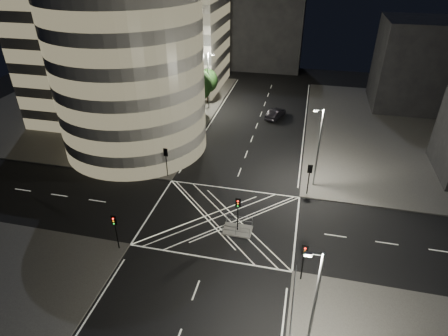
% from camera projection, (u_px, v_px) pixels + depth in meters
% --- Properties ---
extents(ground, '(120.00, 120.00, 0.00)m').
position_uv_depth(ground, '(222.00, 219.00, 40.81)').
color(ground, black).
rests_on(ground, ground).
extents(sidewalk_far_left, '(42.00, 42.00, 0.15)m').
position_uv_depth(sidewalk_far_left, '(103.00, 106.00, 68.87)').
color(sidewalk_far_left, '#494644').
rests_on(sidewalk_far_left, ground).
extents(sidewalk_far_right, '(42.00, 42.00, 0.15)m').
position_uv_depth(sidewalk_far_right, '(445.00, 138.00, 57.72)').
color(sidewalk_far_right, '#494644').
rests_on(sidewalk_far_right, ground).
extents(central_island, '(3.00, 2.00, 0.15)m').
position_uv_depth(central_island, '(237.00, 230.00, 39.13)').
color(central_island, slate).
rests_on(central_island, ground).
extents(office_tower_curved, '(30.00, 29.00, 27.20)m').
position_uv_depth(office_tower_curved, '(112.00, 50.00, 53.89)').
color(office_tower_curved, gray).
rests_on(office_tower_curved, sidewalk_far_left).
extents(office_block_rear, '(24.00, 16.00, 22.00)m').
position_uv_depth(office_block_rear, '(163.00, 29.00, 74.32)').
color(office_block_rear, gray).
rests_on(office_block_rear, sidewalk_far_left).
extents(building_right_far, '(14.00, 12.00, 15.00)m').
position_uv_depth(building_right_far, '(419.00, 65.00, 65.24)').
color(building_right_far, black).
rests_on(building_right_far, sidewalk_far_right).
extents(building_far_end, '(18.00, 8.00, 18.00)m').
position_uv_depth(building_far_end, '(263.00, 29.00, 85.33)').
color(building_far_end, black).
rests_on(building_far_end, ground).
extents(tree_a, '(3.76, 3.76, 6.62)m').
position_uv_depth(tree_a, '(159.00, 136.00, 47.97)').
color(tree_a, black).
rests_on(tree_a, sidewalk_far_left).
extents(tree_b, '(5.06, 5.06, 7.76)m').
position_uv_depth(tree_b, '(174.00, 115.00, 52.76)').
color(tree_b, black).
rests_on(tree_b, sidewalk_far_left).
extents(tree_c, '(4.07, 4.07, 7.26)m').
position_uv_depth(tree_c, '(187.00, 100.00, 57.74)').
color(tree_c, black).
rests_on(tree_c, sidewalk_far_left).
extents(tree_d, '(4.71, 4.71, 8.03)m').
position_uv_depth(tree_d, '(198.00, 85.00, 62.54)').
color(tree_d, black).
rests_on(tree_d, sidewalk_far_left).
extents(tree_e, '(3.81, 3.81, 6.37)m').
position_uv_depth(tree_e, '(207.00, 81.00, 68.13)').
color(tree_e, black).
rests_on(tree_e, sidewalk_far_left).
extents(traffic_signal_fl, '(0.55, 0.22, 4.00)m').
position_uv_depth(traffic_signal_fl, '(166.00, 157.00, 46.67)').
color(traffic_signal_fl, black).
rests_on(traffic_signal_fl, sidewalk_far_left).
extents(traffic_signal_nl, '(0.55, 0.22, 4.00)m').
position_uv_depth(traffic_signal_nl, '(115.00, 226.00, 35.32)').
color(traffic_signal_nl, black).
rests_on(traffic_signal_nl, sidewalk_near_left).
extents(traffic_signal_fr, '(0.55, 0.22, 4.00)m').
position_uv_depth(traffic_signal_fr, '(309.00, 174.00, 43.28)').
color(traffic_signal_fr, black).
rests_on(traffic_signal_fr, sidewalk_far_right).
extents(traffic_signal_nr, '(0.55, 0.22, 4.00)m').
position_uv_depth(traffic_signal_nr, '(304.00, 256.00, 31.94)').
color(traffic_signal_nr, black).
rests_on(traffic_signal_nr, sidewalk_near_right).
extents(traffic_signal_island, '(0.55, 0.22, 4.00)m').
position_uv_depth(traffic_signal_island, '(238.00, 208.00, 37.67)').
color(traffic_signal_island, black).
rests_on(traffic_signal_island, central_island).
extents(street_lamp_left_near, '(1.25, 0.25, 10.00)m').
position_uv_depth(street_lamp_left_near, '(174.00, 121.00, 49.77)').
color(street_lamp_left_near, slate).
rests_on(street_lamp_left_near, sidewalk_far_left).
extents(street_lamp_left_far, '(1.25, 0.25, 10.00)m').
position_uv_depth(street_lamp_left_far, '(209.00, 80.00, 64.79)').
color(street_lamp_left_far, slate).
rests_on(street_lamp_left_far, sidewalk_far_left).
extents(street_lamp_right_far, '(1.25, 0.25, 10.00)m').
position_uv_depth(street_lamp_right_far, '(318.00, 146.00, 43.64)').
color(street_lamp_right_far, slate).
rests_on(street_lamp_right_far, sidewalk_far_right).
extents(street_lamp_right_near, '(1.25, 0.25, 10.00)m').
position_uv_depth(street_lamp_right_near, '(313.00, 305.00, 24.45)').
color(street_lamp_right_near, slate).
rests_on(street_lamp_right_near, sidewalk_near_right).
extents(railing_near_right, '(0.06, 11.70, 1.10)m').
position_uv_depth(railing_near_right, '(291.00, 325.00, 28.71)').
color(railing_near_right, slate).
rests_on(railing_near_right, sidewalk_near_right).
extents(railing_island_south, '(2.80, 0.06, 1.10)m').
position_uv_depth(railing_island_south, '(236.00, 231.00, 38.06)').
color(railing_island_south, slate).
rests_on(railing_island_south, central_island).
extents(railing_island_north, '(2.80, 0.06, 1.10)m').
position_uv_depth(railing_island_north, '(239.00, 220.00, 39.56)').
color(railing_island_north, slate).
rests_on(railing_island_north, central_island).
extents(sedan, '(3.27, 5.30, 1.65)m').
position_uv_depth(sedan, '(276.00, 114.00, 63.90)').
color(sedan, black).
rests_on(sedan, ground).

